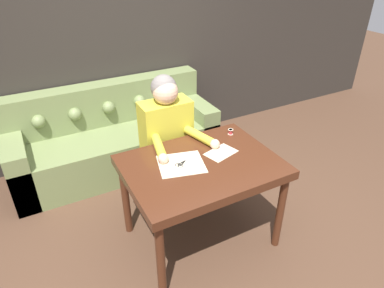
# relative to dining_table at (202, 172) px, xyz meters

# --- Properties ---
(ground_plane) EXTENTS (16.00, 16.00, 0.00)m
(ground_plane) POSITION_rel_dining_table_xyz_m (-0.09, -0.05, -0.67)
(ground_plane) COLOR #4C3323
(wall_back) EXTENTS (8.00, 0.06, 2.60)m
(wall_back) POSITION_rel_dining_table_xyz_m (-0.09, 1.76, 0.63)
(wall_back) COLOR #2D2823
(wall_back) RESTS_ON ground_plane
(dining_table) EXTENTS (1.13, 0.84, 0.75)m
(dining_table) POSITION_rel_dining_table_xyz_m (0.00, 0.00, 0.00)
(dining_table) COLOR #472314
(dining_table) RESTS_ON ground_plane
(couch) EXTENTS (2.11, 0.76, 0.88)m
(couch) POSITION_rel_dining_table_xyz_m (-0.28, 1.38, -0.35)
(couch) COLOR olive
(couch) RESTS_ON ground_plane
(person) EXTENTS (0.52, 0.62, 1.25)m
(person) POSITION_rel_dining_table_xyz_m (-0.03, 0.56, -0.02)
(person) COLOR #33281E
(person) RESTS_ON ground_plane
(pattern_paper_main) EXTENTS (0.39, 0.37, 0.00)m
(pattern_paper_main) POSITION_rel_dining_table_xyz_m (-0.14, 0.06, 0.09)
(pattern_paper_main) COLOR beige
(pattern_paper_main) RESTS_ON dining_table
(pattern_paper_offcut) EXTENTS (0.27, 0.22, 0.00)m
(pattern_paper_offcut) POSITION_rel_dining_table_xyz_m (0.20, 0.05, 0.09)
(pattern_paper_offcut) COLOR beige
(pattern_paper_offcut) RESTS_ON dining_table
(scissors) EXTENTS (0.21, 0.14, 0.01)m
(scissors) POSITION_rel_dining_table_xyz_m (-0.12, 0.06, 0.09)
(scissors) COLOR silver
(scissors) RESTS_ON dining_table
(thread_spool) EXTENTS (0.04, 0.04, 0.05)m
(thread_spool) POSITION_rel_dining_table_xyz_m (0.43, 0.26, 0.11)
(thread_spool) COLOR red
(thread_spool) RESTS_ON dining_table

